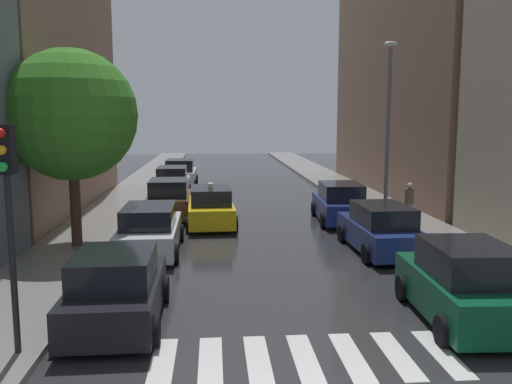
% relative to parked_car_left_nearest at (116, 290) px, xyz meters
% --- Properties ---
extents(ground_plane, '(28.00, 72.00, 0.04)m').
position_rel_parked_car_left_nearest_xyz_m(ground_plane, '(3.88, 18.81, -0.80)').
color(ground_plane, '#2D2D30').
extents(sidewalk_left, '(3.00, 72.00, 0.15)m').
position_rel_parked_car_left_nearest_xyz_m(sidewalk_left, '(-2.62, 18.81, -0.70)').
color(sidewalk_left, gray).
rests_on(sidewalk_left, ground).
extents(sidewalk_right, '(3.00, 72.00, 0.15)m').
position_rel_parked_car_left_nearest_xyz_m(sidewalk_right, '(10.38, 18.81, -0.70)').
color(sidewalk_right, gray).
rests_on(sidewalk_right, ground).
extents(crosswalk_stripes, '(5.85, 2.20, 0.01)m').
position_rel_parked_car_left_nearest_xyz_m(crosswalk_stripes, '(3.88, -2.04, -0.77)').
color(crosswalk_stripes, silver).
rests_on(crosswalk_stripes, ground).
extents(building_left_mid, '(6.00, 16.76, 17.45)m').
position_rel_parked_car_left_nearest_xyz_m(building_left_mid, '(-7.12, 15.70, 7.95)').
color(building_left_mid, '#8C6B56').
rests_on(building_left_mid, ground).
extents(building_right_mid, '(6.00, 20.51, 16.43)m').
position_rel_parked_car_left_nearest_xyz_m(building_right_mid, '(14.88, 20.24, 7.43)').
color(building_right_mid, '#8C6B56').
rests_on(building_right_mid, ground).
extents(parked_car_left_nearest, '(2.14, 4.08, 1.67)m').
position_rel_parked_car_left_nearest_xyz_m(parked_car_left_nearest, '(0.00, 0.00, 0.00)').
color(parked_car_left_nearest, black).
rests_on(parked_car_left_nearest, ground).
extents(parked_car_left_second, '(2.11, 4.73, 1.63)m').
position_rel_parked_car_left_nearest_xyz_m(parked_car_left_second, '(0.00, 6.42, -0.01)').
color(parked_car_left_second, silver).
rests_on(parked_car_left_second, ground).
extents(parked_car_left_third, '(2.15, 4.07, 1.78)m').
position_rel_parked_car_left_nearest_xyz_m(parked_car_left_third, '(0.14, 12.72, 0.05)').
color(parked_car_left_third, brown).
rests_on(parked_car_left_third, ground).
extents(parked_car_left_fourth, '(2.00, 4.43, 1.82)m').
position_rel_parked_car_left_nearest_xyz_m(parked_car_left_fourth, '(-0.12, 18.46, 0.06)').
color(parked_car_left_fourth, silver).
rests_on(parked_car_left_fourth, ground).
extents(parked_car_left_fifth, '(2.19, 4.28, 1.80)m').
position_rel_parked_car_left_nearest_xyz_m(parked_car_left_fifth, '(-0.01, 23.80, 0.06)').
color(parked_car_left_fifth, silver).
rests_on(parked_car_left_fifth, ground).
extents(parked_car_right_nearest, '(2.29, 4.22, 1.82)m').
position_rel_parked_car_left_nearest_xyz_m(parked_car_right_nearest, '(7.76, -0.44, 0.06)').
color(parked_car_right_nearest, '#0C4C2D').
rests_on(parked_car_right_nearest, ground).
extents(parked_car_right_second, '(2.12, 4.62, 1.66)m').
position_rel_parked_car_left_nearest_xyz_m(parked_car_right_second, '(7.81, 5.90, -0.00)').
color(parked_car_right_second, navy).
rests_on(parked_car_right_second, ground).
extents(parked_car_right_third, '(2.26, 4.45, 1.72)m').
position_rel_parked_car_left_nearest_xyz_m(parked_car_right_third, '(7.68, 11.26, 0.02)').
color(parked_car_right_third, navy).
rests_on(parked_car_right_third, ground).
extents(taxi_midroad, '(2.20, 4.73, 1.81)m').
position_rel_parked_car_left_nearest_xyz_m(taxi_midroad, '(2.03, 11.02, -0.01)').
color(taxi_midroad, yellow).
rests_on(taxi_midroad, ground).
extents(pedestrian_foreground, '(0.36, 0.36, 1.70)m').
position_rel_parked_car_left_nearest_xyz_m(pedestrian_foreground, '(10.31, 10.02, 0.26)').
color(pedestrian_foreground, gray).
rests_on(pedestrian_foreground, sidewalk_right).
extents(street_tree_left, '(4.45, 4.45, 6.71)m').
position_rel_parked_car_left_nearest_xyz_m(street_tree_left, '(-2.59, 7.10, 3.85)').
color(street_tree_left, '#513823').
rests_on(street_tree_left, sidewalk_left).
extents(traffic_light_left_corner, '(0.30, 0.42, 4.30)m').
position_rel_parked_car_left_nearest_xyz_m(traffic_light_left_corner, '(-1.57, -1.67, 2.51)').
color(traffic_light_left_corner, black).
rests_on(traffic_light_left_corner, sidewalk_left).
extents(lamp_post_right, '(0.60, 0.28, 7.47)m').
position_rel_parked_car_left_nearest_xyz_m(lamp_post_right, '(9.43, 10.42, 3.64)').
color(lamp_post_right, '#595B60').
rests_on(lamp_post_right, sidewalk_right).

